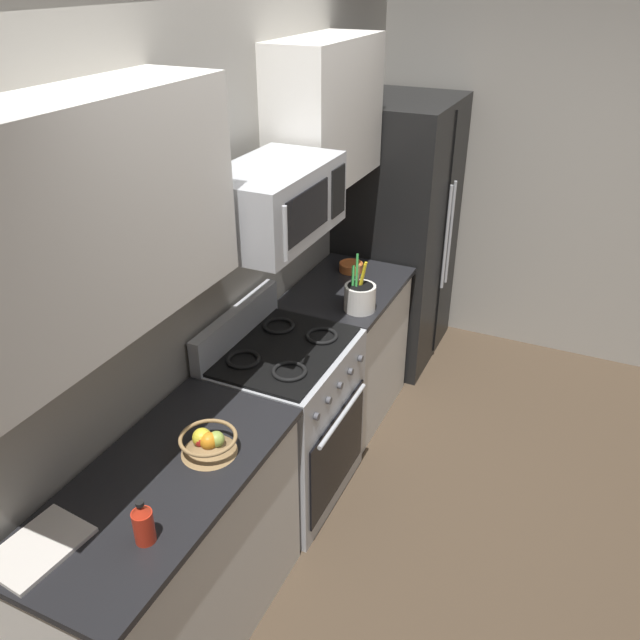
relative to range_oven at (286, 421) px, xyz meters
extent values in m
plane|color=#473828|center=(0.00, -0.63, -0.47)|extent=(16.00, 16.00, 0.00)
cube|color=#9E998E|center=(0.00, 0.37, 0.83)|extent=(8.00, 0.10, 2.60)
cube|color=silver|center=(-1.01, 0.00, -0.03)|extent=(1.20, 0.56, 0.88)
cube|color=black|center=(-1.01, 0.00, 0.42)|extent=(1.24, 0.60, 0.03)
cube|color=#B2B5BA|center=(0.00, 0.00, -0.02)|extent=(0.76, 0.60, 0.91)
cube|color=black|center=(0.00, -0.30, -0.11)|extent=(0.67, 0.01, 0.51)
cylinder|color=#B2B5BA|center=(0.00, -0.33, 0.14)|extent=(0.57, 0.02, 0.02)
cube|color=black|center=(0.00, 0.00, 0.44)|extent=(0.73, 0.54, 0.02)
cube|color=#B2B5BA|center=(0.00, 0.27, 0.53)|extent=(0.76, 0.06, 0.18)
torus|color=black|center=(-0.18, -0.13, 0.46)|extent=(0.17, 0.17, 0.02)
torus|color=black|center=(0.18, -0.13, 0.46)|extent=(0.17, 0.17, 0.02)
torus|color=black|center=(-0.18, 0.12, 0.46)|extent=(0.17, 0.17, 0.02)
torus|color=black|center=(0.18, 0.12, 0.46)|extent=(0.17, 0.17, 0.02)
cylinder|color=#4C4C51|center=(-0.27, -0.31, 0.32)|extent=(0.04, 0.02, 0.04)
cylinder|color=#4C4C51|center=(-0.14, -0.31, 0.32)|extent=(0.04, 0.02, 0.04)
cylinder|color=#4C4C51|center=(0.00, -0.31, 0.32)|extent=(0.04, 0.02, 0.04)
cylinder|color=#4C4C51|center=(0.14, -0.31, 0.32)|extent=(0.04, 0.02, 0.04)
cylinder|color=#4C4C51|center=(0.27, -0.31, 0.32)|extent=(0.04, 0.02, 0.04)
cube|color=silver|center=(0.82, 0.00, -0.03)|extent=(0.83, 0.56, 0.88)
cube|color=black|center=(0.82, 0.00, 0.42)|extent=(0.87, 0.60, 0.03)
cube|color=black|center=(1.72, -0.02, 0.46)|extent=(0.89, 0.67, 1.86)
cube|color=black|center=(1.72, -0.35, 0.46)|extent=(0.01, 0.01, 1.77)
cylinder|color=#B2B5BA|center=(1.67, -0.38, 0.50)|extent=(0.02, 0.02, 0.74)
cylinder|color=#B2B5BA|center=(1.77, -0.38, 0.50)|extent=(0.02, 0.02, 0.74)
cube|color=#9E998E|center=(2.26, -0.63, 0.83)|extent=(0.10, 8.00, 2.60)
cube|color=#B2B5BA|center=(0.00, 0.03, 1.21)|extent=(0.72, 0.40, 0.33)
cube|color=black|center=(-0.07, -0.18, 1.21)|extent=(0.40, 0.01, 0.20)
cube|color=black|center=(0.26, -0.18, 1.21)|extent=(0.14, 0.01, 0.23)
cylinder|color=#B2B5BA|center=(-0.33, -0.20, 1.21)|extent=(0.02, 0.02, 0.23)
cube|color=silver|center=(-1.02, 0.15, 1.44)|extent=(1.23, 0.34, 0.75)
cube|color=silver|center=(0.83, 0.15, 1.44)|extent=(0.86, 0.34, 0.75)
cylinder|color=white|center=(0.58, -0.18, 0.51)|extent=(0.18, 0.18, 0.15)
cylinder|color=black|center=(0.58, -0.18, 0.52)|extent=(0.14, 0.14, 0.13)
cylinder|color=yellow|center=(0.59, -0.18, 0.60)|extent=(0.03, 0.07, 0.26)
cylinder|color=green|center=(0.56, -0.14, 0.58)|extent=(0.08, 0.04, 0.23)
cylinder|color=yellow|center=(0.59, -0.18, 0.59)|extent=(0.02, 0.06, 0.25)
cylinder|color=olive|center=(0.58, -0.16, 0.58)|extent=(0.04, 0.02, 0.23)
cylinder|color=green|center=(0.57, -0.16, 0.62)|extent=(0.09, 0.04, 0.29)
cone|color=#9E7A4C|center=(-0.80, -0.09, 0.47)|extent=(0.23, 0.23, 0.07)
torus|color=#9E7A4C|center=(-0.80, -0.09, 0.51)|extent=(0.23, 0.23, 0.02)
sphere|color=red|center=(-0.81, -0.06, 0.50)|extent=(0.07, 0.07, 0.07)
sphere|color=orange|center=(-0.81, -0.10, 0.50)|extent=(0.07, 0.07, 0.07)
sphere|color=yellow|center=(-0.81, -0.06, 0.50)|extent=(0.08, 0.08, 0.08)
sphere|color=#9EB74C|center=(-0.79, -0.12, 0.50)|extent=(0.07, 0.07, 0.07)
cube|color=silver|center=(-1.45, 0.16, 0.44)|extent=(0.33, 0.25, 0.02)
cylinder|color=red|center=(-1.27, -0.14, 0.50)|extent=(0.07, 0.07, 0.12)
cone|color=red|center=(-1.27, -0.14, 0.58)|extent=(0.06, 0.06, 0.04)
cylinder|color=black|center=(-1.27, -0.14, 0.60)|extent=(0.03, 0.03, 0.01)
cylinder|color=#D1662D|center=(1.04, 0.06, 0.46)|extent=(0.15, 0.15, 0.05)
torus|color=#D1662D|center=(1.04, 0.06, 0.49)|extent=(0.15, 0.15, 0.01)
camera|label=1|loc=(-2.43, -1.33, 2.14)|focal=36.24mm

